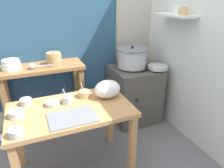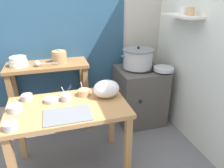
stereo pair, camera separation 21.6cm
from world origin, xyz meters
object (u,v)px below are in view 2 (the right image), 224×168
(bowl_stack_enamel, at_px, (18,62))
(prep_bowl_3, at_px, (10,126))
(back_shelf_table, at_px, (49,81))
(clay_pot, at_px, (59,57))
(stove_block, at_px, (139,95))
(prep_bowl_0, at_px, (27,97))
(plastic_bag, at_px, (106,89))
(ladle, at_px, (38,63))
(prep_bowl_4, at_px, (15,108))
(serving_tray, at_px, (67,115))
(prep_bowl_5, at_px, (84,92))
(prep_table, at_px, (69,116))
(wide_pan, at_px, (164,69))
(prep_bowl_1, at_px, (51,100))
(prep_bowl_2, at_px, (66,97))
(steamer_pot, at_px, (138,58))

(bowl_stack_enamel, height_order, prep_bowl_3, bowl_stack_enamel)
(back_shelf_table, distance_m, clay_pot, 0.33)
(stove_block, bearing_deg, prep_bowl_0, -162.68)
(plastic_bag, bearing_deg, ladle, 135.27)
(stove_block, height_order, prep_bowl_4, same)
(back_shelf_table, distance_m, prep_bowl_4, 0.81)
(back_shelf_table, relative_size, stove_block, 1.23)
(serving_tray, height_order, prep_bowl_4, prep_bowl_4)
(serving_tray, xyz_separation_m, prep_bowl_0, (-0.35, 0.39, 0.03))
(ladle, relative_size, prep_bowl_3, 1.60)
(clay_pot, bearing_deg, serving_tray, -90.70)
(prep_bowl_5, bearing_deg, prep_bowl_0, 174.52)
(prep_table, height_order, plastic_bag, plastic_bag)
(prep_table, xyz_separation_m, prep_bowl_0, (-0.37, 0.22, 0.14))
(clay_pot, distance_m, bowl_stack_enamel, 0.46)
(prep_table, xyz_separation_m, serving_tray, (-0.02, -0.17, 0.12))
(ladle, bearing_deg, wide_pan, -8.92)
(prep_bowl_5, bearing_deg, bowl_stack_enamel, 136.74)
(ladle, relative_size, serving_tray, 0.66)
(prep_bowl_1, relative_size, prep_bowl_5, 0.91)
(prep_bowl_5, bearing_deg, plastic_bag, -25.22)
(prep_table, distance_m, stove_block, 1.23)
(stove_block, distance_m, ladle, 1.38)
(back_shelf_table, relative_size, wide_pan, 3.76)
(back_shelf_table, relative_size, prep_bowl_3, 5.85)
(prep_bowl_5, bearing_deg, prep_bowl_1, -170.97)
(stove_block, relative_size, prep_bowl_3, 4.76)
(wide_pan, bearing_deg, prep_table, -159.23)
(bowl_stack_enamel, distance_m, prep_bowl_5, 0.91)
(bowl_stack_enamel, distance_m, prep_bowl_1, 0.77)
(clay_pot, bearing_deg, prep_table, -89.40)
(serving_tray, distance_m, prep_bowl_5, 0.40)
(prep_bowl_1, bearing_deg, plastic_bag, -5.18)
(wide_pan, bearing_deg, clay_pot, 166.04)
(stove_block, xyz_separation_m, wide_pan, (0.23, -0.18, 0.42))
(prep_table, height_order, back_shelf_table, back_shelf_table)
(serving_tray, bearing_deg, ladle, 104.85)
(bowl_stack_enamel, bearing_deg, ladle, -18.81)
(prep_table, height_order, prep_bowl_2, prep_bowl_2)
(serving_tray, height_order, prep_bowl_2, prep_bowl_2)
(stove_block, xyz_separation_m, ladle, (-1.26, 0.05, 0.55))
(steamer_pot, xyz_separation_m, prep_bowl_4, (-1.42, -0.65, -0.15))
(back_shelf_table, relative_size, prep_bowl_1, 7.16)
(bowl_stack_enamel, distance_m, prep_bowl_0, 0.60)
(clay_pot, distance_m, prep_bowl_2, 0.71)
(bowl_stack_enamel, bearing_deg, steamer_pot, -4.27)
(bowl_stack_enamel, xyz_separation_m, prep_bowl_1, (0.33, -0.66, -0.21))
(prep_bowl_2, xyz_separation_m, prep_bowl_5, (0.18, 0.06, -0.00))
(prep_bowl_0, distance_m, prep_bowl_3, 0.48)
(bowl_stack_enamel, relative_size, prep_bowl_3, 1.28)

